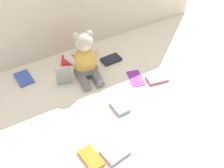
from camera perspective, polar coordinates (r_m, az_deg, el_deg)
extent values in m
plane|color=silver|center=(1.64, -1.32, -0.33)|extent=(3.20, 3.20, 0.00)
ellipsoid|color=#E5B24C|center=(1.67, -5.39, 4.57)|extent=(0.16, 0.13, 0.19)
ellipsoid|color=slate|center=(1.70, -5.20, 2.88)|extent=(0.16, 0.14, 0.07)
sphere|color=beige|center=(1.58, -5.65, 8.36)|extent=(0.12, 0.12, 0.10)
ellipsoid|color=white|center=(1.55, -5.19, 7.37)|extent=(0.05, 0.04, 0.03)
sphere|color=beige|center=(1.56, -7.17, 9.45)|extent=(0.04, 0.04, 0.04)
sphere|color=beige|center=(1.58, -4.58, 10.04)|extent=(0.04, 0.04, 0.04)
cylinder|color=beige|center=(1.63, -7.98, 4.71)|extent=(0.09, 0.05, 0.10)
cylinder|color=beige|center=(1.66, -2.87, 5.97)|extent=(0.09, 0.05, 0.10)
cylinder|color=slate|center=(1.63, -5.44, 0.30)|extent=(0.06, 0.11, 0.05)
cylinder|color=slate|center=(1.64, -2.86, 0.99)|extent=(0.06, 0.11, 0.05)
cube|color=#3850B1|center=(1.75, -17.12, 1.11)|extent=(0.09, 0.13, 0.02)
cube|color=#989F9D|center=(1.64, -9.53, 1.47)|extent=(0.09, 0.05, 0.11)
cube|color=#B8648B|center=(1.69, 8.99, 1.08)|extent=(0.13, 0.10, 0.02)
cube|color=#8BA7CA|center=(1.51, 1.58, -4.55)|extent=(0.07, 0.10, 0.02)
cube|color=purple|center=(1.68, 4.75, 1.19)|extent=(0.11, 0.15, 0.01)
cube|color=red|center=(1.82, -8.06, 4.72)|extent=(0.15, 0.13, 0.02)
cube|color=orange|center=(1.33, -4.17, -14.46)|extent=(0.08, 0.13, 0.01)
cube|color=#1E202D|center=(1.80, -0.18, 4.90)|extent=(0.12, 0.08, 0.02)
cube|color=#9D90A4|center=(1.34, 0.60, -13.38)|extent=(0.13, 0.11, 0.01)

